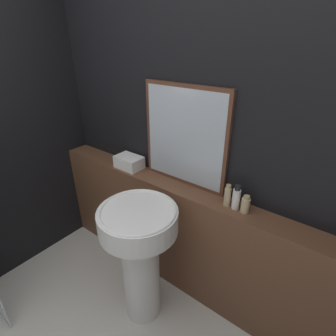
% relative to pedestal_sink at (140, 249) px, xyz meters
% --- Properties ---
extents(wall_back, '(8.00, 0.06, 2.50)m').
position_rel_pedestal_sink_xyz_m(wall_back, '(0.08, 0.53, 0.65)').
color(wall_back, black).
rests_on(wall_back, ground_plane).
extents(vanity_counter, '(2.53, 0.19, 0.91)m').
position_rel_pedestal_sink_xyz_m(vanity_counter, '(0.08, 0.40, -0.15)').
color(vanity_counter, brown).
rests_on(vanity_counter, ground_plane).
extents(pedestal_sink, '(0.51, 0.51, 0.93)m').
position_rel_pedestal_sink_xyz_m(pedestal_sink, '(0.00, 0.00, 0.00)').
color(pedestal_sink, white).
rests_on(pedestal_sink, ground_plane).
extents(mirror, '(0.66, 0.03, 0.70)m').
position_rel_pedestal_sink_xyz_m(mirror, '(0.01, 0.48, 0.66)').
color(mirror, '#563323').
rests_on(mirror, vanity_counter).
extents(towel_stack, '(0.22, 0.15, 0.10)m').
position_rel_pedestal_sink_xyz_m(towel_stack, '(-0.47, 0.40, 0.36)').
color(towel_stack, white).
rests_on(towel_stack, vanity_counter).
extents(shampoo_bottle, '(0.04, 0.04, 0.15)m').
position_rel_pedestal_sink_xyz_m(shampoo_bottle, '(0.40, 0.40, 0.37)').
color(shampoo_bottle, '#C6B284').
rests_on(shampoo_bottle, vanity_counter).
extents(conditioner_bottle, '(0.05, 0.05, 0.16)m').
position_rel_pedestal_sink_xyz_m(conditioner_bottle, '(0.46, 0.40, 0.38)').
color(conditioner_bottle, white).
rests_on(conditioner_bottle, vanity_counter).
extents(lotion_bottle, '(0.05, 0.05, 0.11)m').
position_rel_pedestal_sink_xyz_m(lotion_bottle, '(0.52, 0.40, 0.36)').
color(lotion_bottle, '#C6B284').
rests_on(lotion_bottle, vanity_counter).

